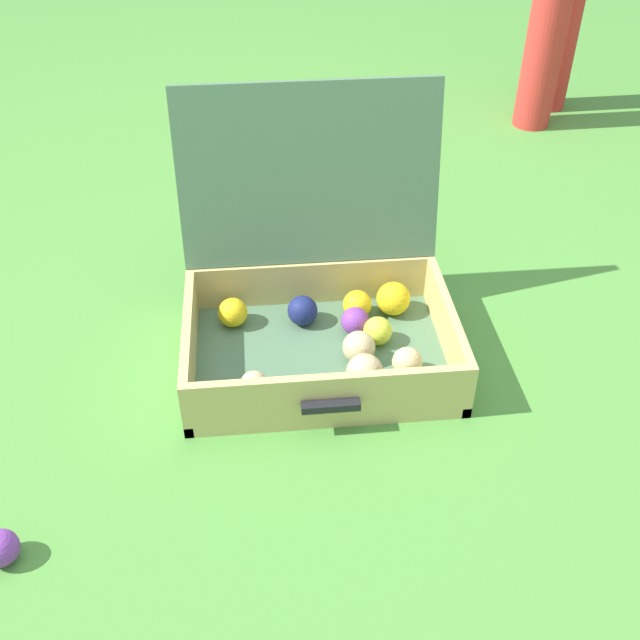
% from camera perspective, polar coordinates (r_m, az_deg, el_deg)
% --- Properties ---
extents(ground_plane, '(16.00, 16.00, 0.00)m').
position_cam_1_polar(ground_plane, '(1.55, -0.53, -4.44)').
color(ground_plane, '#4C8C38').
extents(open_suitcase, '(0.55, 0.49, 0.51)m').
position_cam_1_polar(open_suitcase, '(1.57, 0.13, 1.43)').
color(open_suitcase, '#4C7051').
rests_on(open_suitcase, ground).
extents(stray_ball_on_grass, '(0.06, 0.06, 0.06)m').
position_cam_1_polar(stray_ball_on_grass, '(1.34, -23.14, -15.66)').
color(stray_ball_on_grass, purple).
rests_on(stray_ball_on_grass, ground).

